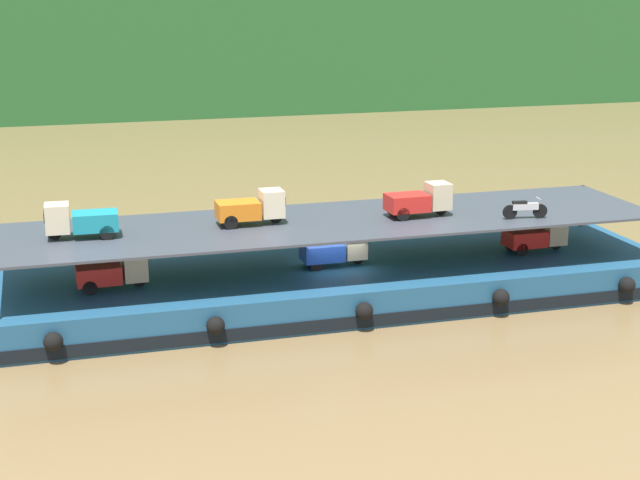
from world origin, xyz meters
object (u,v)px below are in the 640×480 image
mini_truck_upper_stern (80,220)px  mini_truck_upper_mid (252,208)px  cargo_barge (334,284)px  mini_truck_upper_fore (420,200)px  mini_truck_lower_aft (335,250)px  mini_truck_lower_stern (113,271)px  mini_truck_lower_mid (536,236)px  motorcycle_upper_port (525,208)px

mini_truck_upper_stern → mini_truck_upper_mid: 6.76m
cargo_barge → mini_truck_upper_mid: bearing=175.0°
mini_truck_upper_mid → mini_truck_upper_fore: (7.03, -0.63, 0.00)m
mini_truck_lower_aft → mini_truck_upper_stern: bearing=-179.4°
mini_truck_upper_mid → mini_truck_upper_fore: bearing=-5.1°
mini_truck_lower_aft → mini_truck_upper_fore: (3.53, -0.52, 2.00)m
cargo_barge → mini_truck_lower_stern: mini_truck_lower_stern is taller
mini_truck_lower_mid → mini_truck_upper_stern: mini_truck_upper_stern is taller
mini_truck_upper_stern → motorcycle_upper_port: 17.93m
mini_truck_lower_mid → motorcycle_upper_port: (-1.61, -1.78, 1.74)m
mini_truck_upper_mid → mini_truck_upper_stern: bearing=-178.2°
mini_truck_lower_stern → mini_truck_upper_stern: 2.33m
motorcycle_upper_port → mini_truck_upper_fore: bearing=158.2°
cargo_barge → motorcycle_upper_port: 8.49m
mini_truck_upper_mid → mini_truck_lower_mid: bearing=-2.1°
mini_truck_lower_mid → mini_truck_upper_stern: bearing=179.3°
mini_truck_upper_stern → mini_truck_upper_mid: same height
mini_truck_upper_fore → motorcycle_upper_port: mini_truck_upper_fore is taller
mini_truck_lower_stern → mini_truck_upper_mid: 6.03m
motorcycle_upper_port → mini_truck_lower_stern: bearing=174.7°
mini_truck_lower_stern → mini_truck_upper_fore: 12.84m
mini_truck_lower_mid → mini_truck_upper_fore: (-5.64, -0.17, 2.00)m
mini_truck_lower_aft → cargo_barge: bearing=-112.8°
mini_truck_lower_aft → mini_truck_upper_mid: 4.04m
mini_truck_upper_fore → mini_truck_upper_mid: bearing=174.9°
mini_truck_lower_aft → mini_truck_upper_stern: mini_truck_upper_stern is taller
mini_truck_lower_aft → mini_truck_lower_stern: bearing=-176.4°
mini_truck_lower_aft → motorcycle_upper_port: (7.55, -2.13, 1.74)m
mini_truck_upper_mid → mini_truck_upper_fore: 7.06m
mini_truck_lower_mid → cargo_barge: bearing=179.0°
mini_truck_lower_aft → motorcycle_upper_port: bearing=-15.7°
cargo_barge → mini_truck_upper_stern: 10.74m
mini_truck_lower_mid → mini_truck_upper_mid: bearing=177.9°
cargo_barge → mini_truck_lower_stern: (-9.08, -0.38, 1.44)m
cargo_barge → mini_truck_upper_stern: size_ratio=10.37×
mini_truck_upper_fore → mini_truck_lower_aft: bearing=171.6°
mini_truck_lower_mid → mini_truck_lower_stern: bearing=-179.3°
mini_truck_upper_stern → motorcycle_upper_port: (17.81, -2.02, -0.26)m
cargo_barge → mini_truck_lower_stern: 9.20m
mini_truck_lower_aft → mini_truck_upper_fore: size_ratio=0.99×
cargo_barge → mini_truck_lower_aft: bearing=67.2°
motorcycle_upper_port → mini_truck_lower_mid: bearing=47.8°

